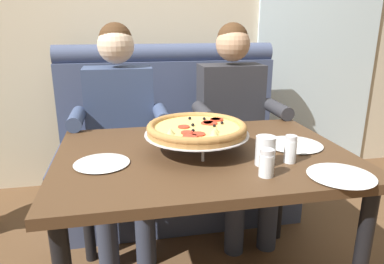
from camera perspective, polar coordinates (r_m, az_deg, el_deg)
back_wall_with_window at (r=2.89m, az=-5.10°, el=19.75°), size 6.00×0.12×2.80m
window_panel at (r=3.25m, az=20.43°, el=18.50°), size 1.10×0.02×2.80m
booth_bench at (r=2.48m, az=-2.99°, el=-3.34°), size 1.56×0.78×1.13m
dining_table at (r=1.56m, az=1.87°, el=-6.27°), size 1.25×0.88×0.73m
diner_left at (r=2.11m, az=-11.53°, el=1.53°), size 0.54×0.64×1.27m
diner_right at (r=2.21m, az=6.95°, el=2.51°), size 0.54×0.64×1.27m
pizza at (r=1.49m, az=0.80°, el=0.48°), size 0.45×0.45×0.14m
shaker_pepper_flakes at (r=1.30m, az=11.98°, el=-5.23°), size 0.05×0.05×0.10m
shaker_parmesan at (r=1.45m, az=15.63°, el=-2.99°), size 0.05×0.05×0.11m
plate_near_left at (r=1.43m, az=-14.42°, el=-4.70°), size 0.22×0.22×0.02m
plate_near_right at (r=1.66m, az=16.14°, el=-1.77°), size 0.26×0.26×0.02m
plate_far_side at (r=1.39m, az=23.03°, el=-6.31°), size 0.24×0.24×0.02m
drinking_glass at (r=1.40m, az=11.79°, el=-3.29°), size 0.08×0.08×0.12m
patio_chair at (r=4.15m, az=14.50°, el=6.29°), size 0.42×0.42×0.86m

